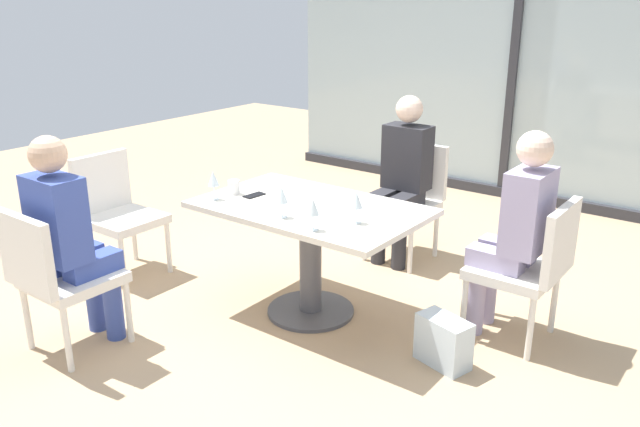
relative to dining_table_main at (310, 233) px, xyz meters
name	(u,v)px	position (x,y,z in m)	size (l,w,h in m)	color
ground_plane	(311,312)	(0.00, 0.00, -0.55)	(12.00, 12.00, 0.00)	tan
window_wall_backdrop	(514,75)	(0.00, 3.20, 0.66)	(5.02, 0.10, 2.70)	#A4B7BC
dining_table_main	(310,233)	(0.00, 0.00, 0.00)	(1.38, 0.86, 0.73)	silver
chair_far_right	(531,263)	(1.22, 0.49, -0.05)	(0.50, 0.46, 0.87)	silver
chair_front_left	(56,273)	(-0.83, -1.23, -0.05)	(0.46, 0.50, 0.87)	silver
chair_near_window	(409,194)	(0.00, 1.23, -0.05)	(0.46, 0.51, 0.87)	silver
chair_side_end	(116,208)	(-1.52, -0.32, -0.05)	(0.50, 0.46, 0.87)	silver
person_far_right	(516,226)	(1.12, 0.49, 0.15)	(0.39, 0.34, 1.26)	#9E93B7
person_front_left	(69,233)	(-0.83, -1.12, 0.15)	(0.34, 0.39, 1.26)	#384C9E
person_near_window	(403,172)	(0.00, 1.12, 0.15)	(0.34, 0.39, 1.26)	#28282D
wine_glass_0	(356,201)	(0.40, -0.09, 0.31)	(0.07, 0.07, 0.18)	silver
wine_glass_1	(313,207)	(0.28, -0.33, 0.31)	(0.07, 0.07, 0.18)	silver
wine_glass_2	(213,179)	(-0.56, -0.27, 0.31)	(0.07, 0.07, 0.18)	silver
wine_glass_3	(282,196)	(0.01, -0.27, 0.31)	(0.07, 0.07, 0.18)	silver
coffee_cup	(234,187)	(-0.54, -0.11, 0.22)	(0.08, 0.08, 0.09)	white
cell_phone_on_table	(254,195)	(-0.41, -0.06, 0.18)	(0.07, 0.14, 0.01)	black
handbag_0	(443,341)	(0.96, -0.04, -0.41)	(0.30, 0.16, 0.28)	silver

